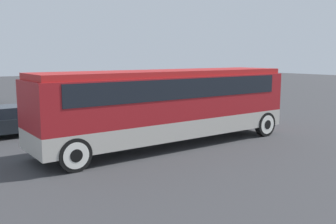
# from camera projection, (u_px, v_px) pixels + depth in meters

# --- Properties ---
(ground_plane) EXTENTS (120.00, 120.00, 0.00)m
(ground_plane) POSITION_uv_depth(u_px,v_px,m) (168.00, 145.00, 15.22)
(ground_plane) COLOR #38383A
(tour_bus) EXTENTS (10.96, 2.61, 3.03)m
(tour_bus) POSITION_uv_depth(u_px,v_px,m) (170.00, 100.00, 15.01)
(tour_bus) COLOR #B7B2A8
(tour_bus) RESTS_ON ground_plane
(parked_car_near) EXTENTS (4.63, 1.87, 1.36)m
(parked_car_near) POSITION_uv_depth(u_px,v_px,m) (3.00, 122.00, 16.71)
(parked_car_near) COLOR black
(parked_car_near) RESTS_ON ground_plane
(parked_car_mid) EXTENTS (4.56, 1.83, 1.34)m
(parked_car_mid) POSITION_uv_depth(u_px,v_px,m) (125.00, 102.00, 24.08)
(parked_car_mid) COLOR #2D5638
(parked_car_mid) RESTS_ON ground_plane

